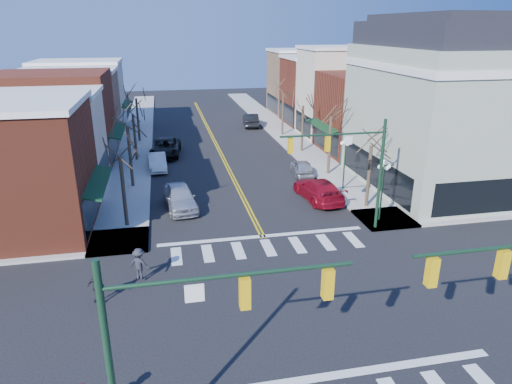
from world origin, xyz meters
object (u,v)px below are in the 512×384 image
victorian_corner (451,104)px  car_right_mid (302,168)px  pedestrian_dark_b (139,264)px  car_left_far (166,148)px  car_left_mid (157,162)px  car_right_near (318,190)px  car_right_far (251,120)px  lamppost_corner (383,180)px  car_left_near (180,197)px  lamppost_midblock (345,154)px  pedestrian_dark_a (96,287)px

victorian_corner → car_right_mid: (-10.41, 4.88, -5.97)m
car_right_mid → pedestrian_dark_b: bearing=54.2°
car_left_far → pedestrian_dark_b: (-1.73, -24.53, 0.16)m
car_left_mid → car_left_far: size_ratio=0.73×
car_right_near → car_right_far: size_ratio=1.10×
car_right_far → victorian_corner: bearing=118.1°
lamppost_corner → car_left_near: (-13.00, 5.01, -2.10)m
car_left_near → car_right_mid: (10.89, 5.87, -0.17)m
pedestrian_dark_b → car_left_far: bearing=-69.4°
car_left_near → car_right_mid: car_left_near is taller
car_left_mid → car_left_far: 4.88m
car_right_far → pedestrian_dark_b: bearing=76.4°
victorian_corner → car_left_near: 22.10m
lamppost_corner → victorian_corner: bearing=35.9°
lamppost_midblock → car_right_near: lamppost_midblock is taller
lamppost_midblock → car_left_mid: 17.08m
car_left_near → car_left_mid: (-1.60, 10.07, -0.13)m
lamppost_midblock → pedestrian_dark_a: 21.75m
victorian_corner → car_left_mid: victorian_corner is taller
lamppost_corner → pedestrian_dark_b: size_ratio=2.56×
car_right_near → pedestrian_dark_b: size_ratio=3.33×
lamppost_corner → car_right_mid: (-2.11, 10.88, -2.27)m
victorian_corner → car_right_near: 12.52m
car_left_far → pedestrian_dark_b: size_ratio=3.57×
lamppost_midblock → pedestrian_dark_b: size_ratio=2.56×
car_left_mid → car_right_mid: car_left_mid is taller
lamppost_corner → pedestrian_dark_a: 18.65m
victorian_corner → lamppost_midblock: (-8.30, 0.50, -3.70)m
lamppost_midblock → car_left_near: size_ratio=0.86×
victorian_corner → lamppost_corner: 10.89m
lamppost_midblock → pedestrian_dark_b: 19.19m
lamppost_corner → car_left_near: bearing=158.9°
lamppost_corner → pedestrian_dark_a: lamppost_corner is taller
pedestrian_dark_a → car_right_near: bearing=61.7°
lamppost_corner → lamppost_midblock: same height
lamppost_midblock → car_right_far: bearing=95.6°
car_right_mid → pedestrian_dark_b: pedestrian_dark_b is taller
lamppost_midblock → pedestrian_dark_b: bearing=-144.3°
car_left_mid → car_right_mid: (12.49, -4.20, -0.04)m
car_right_mid → car_right_far: 21.49m
car_right_far → pedestrian_dark_b: (-12.95, -37.01, 0.15)m
victorian_corner → pedestrian_dark_b: size_ratio=8.43×
victorian_corner → car_left_near: victorian_corner is taller
victorian_corner → car_right_far: victorian_corner is taller
lamppost_corner → lamppost_midblock: bearing=90.0°
victorian_corner → car_left_mid: bearing=158.4°
car_right_near → pedestrian_dark_b: 15.87m
car_left_mid → car_right_far: car_right_far is taller
victorian_corner → pedestrian_dark_b: (-23.80, -10.64, -5.66)m
car_left_far → car_right_near: bearing=-47.6°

